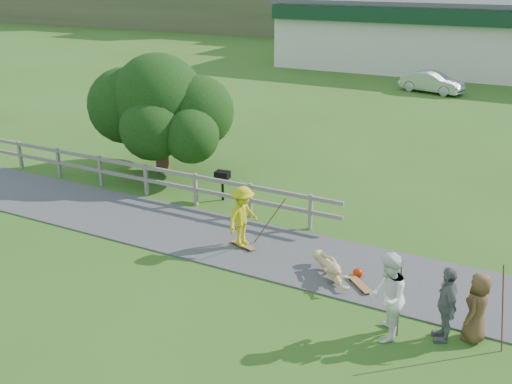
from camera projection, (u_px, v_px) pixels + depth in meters
ground at (192, 261)px, 15.05m from camera, size 260.00×260.00×0.00m
path at (221, 239)px, 16.28m from camera, size 34.00×3.00×0.04m
fence at (131, 172)px, 19.49m from camera, size 15.05×0.10×1.10m
strip_mall at (503, 37)px, 41.30m from camera, size 32.50×10.75×5.10m
skater_rider at (243, 220)px, 15.47m from camera, size 0.82×1.20×1.71m
skater_fallen at (331, 267)px, 14.13m from camera, size 1.44×1.44×0.60m
spectator_a at (387, 297)px, 11.62m from camera, size 0.89×1.06×1.93m
spectator_b at (446, 304)px, 11.61m from camera, size 0.75×1.07×1.68m
spectator_c at (477, 308)px, 11.62m from camera, size 0.61×0.82×1.52m
car_silver at (432, 82)px, 35.40m from camera, size 4.14×2.30×1.29m
tree at (160, 125)px, 21.11m from camera, size 5.41×5.41×3.65m
bbq at (223, 186)px, 18.88m from camera, size 0.50×0.40×1.01m
longboard_rider at (243, 246)px, 15.77m from camera, size 0.84×0.43×0.09m
longboard_fallen at (360, 286)px, 13.80m from camera, size 0.78×0.75×0.10m
helmet at (358, 273)px, 14.23m from camera, size 0.25×0.25×0.25m
pole_rider at (269, 217)px, 15.53m from camera, size 0.03×0.03×1.81m
pole_spec_left at (399, 299)px, 11.70m from camera, size 0.03×0.03×1.76m
pole_spec_right at (503, 309)px, 11.22m from camera, size 0.03×0.03×1.94m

